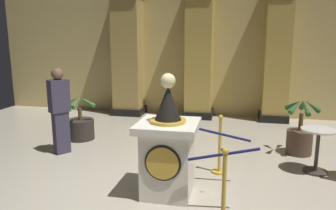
% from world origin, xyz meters
% --- Properties ---
extents(ground_plane, '(12.48, 12.48, 0.00)m').
position_xyz_m(ground_plane, '(0.00, 0.00, 0.00)').
color(ground_plane, '#B2A893').
extents(back_wall, '(12.48, 0.16, 3.76)m').
position_xyz_m(back_wall, '(0.00, 5.30, 1.88)').
color(back_wall, tan).
rests_on(back_wall, ground_plane).
extents(pedestal_clock, '(0.83, 0.83, 1.73)m').
position_xyz_m(pedestal_clock, '(0.12, 0.12, 0.66)').
color(pedestal_clock, silver).
rests_on(pedestal_clock, ground_plane).
extents(stanchion_near, '(0.24, 0.24, 1.02)m').
position_xyz_m(stanchion_near, '(0.93, -0.70, 0.36)').
color(stanchion_near, gold).
rests_on(stanchion_near, ground_plane).
extents(stanchion_far, '(0.24, 0.24, 0.98)m').
position_xyz_m(stanchion_far, '(0.80, 1.02, 0.34)').
color(stanchion_far, gold).
rests_on(stanchion_far, ground_plane).
extents(velvet_rope, '(0.94, 0.96, 0.22)m').
position_xyz_m(velvet_rope, '(0.87, 0.16, 0.79)').
color(velvet_rope, '#141947').
extents(column_left, '(0.94, 0.94, 3.61)m').
position_xyz_m(column_left, '(-2.07, 4.93, 1.79)').
color(column_left, black).
rests_on(column_left, ground_plane).
extents(column_right, '(0.78, 0.78, 3.61)m').
position_xyz_m(column_right, '(2.07, 4.93, 1.79)').
color(column_right, black).
rests_on(column_right, ground_plane).
extents(column_centre_rear, '(0.86, 0.86, 3.61)m').
position_xyz_m(column_centre_rear, '(0.00, 4.93, 1.79)').
color(column_centre_rear, black).
rests_on(column_centre_rear, ground_plane).
extents(potted_palm_left, '(0.77, 0.77, 0.99)m').
position_xyz_m(potted_palm_left, '(-2.30, 2.25, 0.28)').
color(potted_palm_left, '#2D2823').
rests_on(potted_palm_left, ground_plane).
extents(potted_palm_right, '(0.66, 0.71, 1.10)m').
position_xyz_m(potted_palm_right, '(2.26, 2.25, 0.34)').
color(potted_palm_right, '#4C3828').
rests_on(potted_palm_right, ground_plane).
extents(bystander_guest, '(0.39, 0.42, 1.66)m').
position_xyz_m(bystander_guest, '(-2.24, 1.35, 0.88)').
color(bystander_guest, '#383347').
rests_on(bystander_guest, ground_plane).
extents(cafe_table, '(0.56, 0.56, 0.75)m').
position_xyz_m(cafe_table, '(2.37, 1.37, 0.47)').
color(cafe_table, '#332D28').
rests_on(cafe_table, ground_plane).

